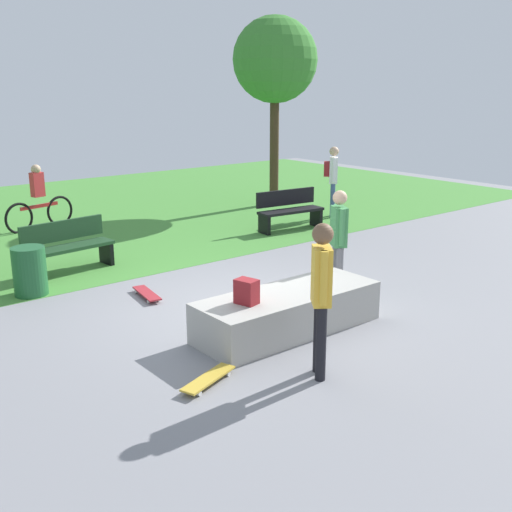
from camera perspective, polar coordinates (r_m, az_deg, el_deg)
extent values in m
plane|color=gray|center=(9.45, -1.66, -4.73)|extent=(28.00, 28.00, 0.00)
cube|color=#478C38|center=(16.44, -19.14, 3.19)|extent=(26.60, 11.73, 0.01)
cube|color=#A8A59E|center=(8.51, 2.96, -5.09)|extent=(2.65, 0.96, 0.56)
cube|color=maroon|center=(7.92, -0.87, -3.27)|extent=(0.26, 0.32, 0.32)
cylinder|color=black|center=(7.11, 5.97, -8.02)|extent=(0.12, 0.12, 0.88)
cylinder|color=black|center=(7.31, 5.74, -7.33)|extent=(0.12, 0.12, 0.88)
cube|color=gold|center=(6.94, 6.03, -1.82)|extent=(0.35, 0.38, 0.66)
cylinder|color=gold|center=(6.77, 6.23, -2.04)|extent=(0.09, 0.09, 0.61)
cylinder|color=gold|center=(7.09, 5.85, -1.21)|extent=(0.09, 0.09, 0.61)
sphere|color=brown|center=(6.81, 6.14, 2.02)|extent=(0.24, 0.24, 0.24)
cylinder|color=slate|center=(9.80, 7.63, -1.56)|extent=(0.12, 0.12, 0.83)
cylinder|color=slate|center=(10.01, 7.28, -1.20)|extent=(0.12, 0.12, 0.83)
cube|color=#3F8C4C|center=(9.72, 7.60, 2.70)|extent=(0.33, 0.38, 0.62)
cylinder|color=#3F8C4C|center=(9.56, 7.88, 2.62)|extent=(0.09, 0.09, 0.57)
cylinder|color=#3F8C4C|center=(9.88, 7.34, 3.06)|extent=(0.09, 0.09, 0.57)
sphere|color=tan|center=(9.63, 7.69, 5.32)|extent=(0.22, 0.22, 0.22)
cube|color=gold|center=(7.15, -4.38, -11.11)|extent=(0.82, 0.46, 0.02)
cylinder|color=silver|center=(7.41, -3.60, -10.42)|extent=(0.06, 0.05, 0.06)
cylinder|color=silver|center=(7.33, -2.56, -10.72)|extent=(0.06, 0.05, 0.06)
cylinder|color=silver|center=(7.01, -6.29, -12.09)|extent=(0.06, 0.05, 0.06)
cylinder|color=silver|center=(6.93, -5.21, -12.43)|extent=(0.06, 0.05, 0.06)
cube|color=#A5262D|center=(10.01, -9.97, -3.37)|extent=(0.32, 0.82, 0.02)
cylinder|color=silver|center=(10.25, -10.92, -3.20)|extent=(0.04, 0.06, 0.06)
cylinder|color=silver|center=(10.30, -10.08, -3.07)|extent=(0.04, 0.06, 0.06)
cylinder|color=silver|center=(9.75, -9.83, -4.13)|extent=(0.04, 0.06, 0.06)
cylinder|color=silver|center=(9.80, -8.95, -3.99)|extent=(0.04, 0.06, 0.06)
cube|color=#1E4223|center=(11.56, -16.70, 0.73)|extent=(1.64, 0.61, 0.06)
cube|color=#1E4223|center=(11.68, -17.33, 2.25)|extent=(1.60, 0.23, 0.36)
cube|color=black|center=(11.97, -13.54, 0.34)|extent=(0.12, 0.40, 0.45)
cube|color=black|center=(11.30, -19.87, -1.05)|extent=(0.12, 0.40, 0.45)
cube|color=black|center=(14.33, 3.23, 4.14)|extent=(1.64, 0.61, 0.06)
cube|color=black|center=(14.46, 2.74, 5.38)|extent=(1.60, 0.23, 0.36)
cube|color=black|center=(14.81, 5.53, 3.58)|extent=(0.12, 0.40, 0.45)
cube|color=black|center=(13.97, 0.77, 2.92)|extent=(0.12, 0.40, 0.45)
cylinder|color=#42301E|center=(17.36, 1.68, 9.99)|extent=(0.25, 0.25, 3.20)
sphere|color=#387F2D|center=(17.29, 1.74, 17.54)|extent=(2.26, 2.26, 2.26)
cylinder|color=#1E592D|center=(10.52, -20.02, -1.31)|extent=(0.52, 0.52, 0.78)
cylinder|color=#3F5184|center=(16.02, 7.02, 5.18)|extent=(0.12, 0.12, 0.86)
cylinder|color=#3F5184|center=(15.80, 7.02, 5.04)|extent=(0.12, 0.12, 0.86)
cube|color=white|center=(15.79, 7.11, 7.80)|extent=(0.37, 0.37, 0.65)
cylinder|color=white|center=(15.96, 7.12, 7.97)|extent=(0.09, 0.09, 0.59)
cylinder|color=white|center=(15.62, 7.12, 7.81)|extent=(0.09, 0.09, 0.59)
sphere|color=tan|center=(15.74, 7.17, 9.49)|extent=(0.23, 0.23, 0.23)
cube|color=maroon|center=(15.79, 6.53, 7.93)|extent=(0.30, 0.30, 0.36)
torus|color=black|center=(15.67, -17.52, 3.98)|extent=(0.71, 0.24, 0.72)
torus|color=black|center=(15.07, -20.88, 3.24)|extent=(0.71, 0.24, 0.72)
cube|color=#B22626|center=(15.32, -19.24, 4.35)|extent=(0.97, 0.29, 0.08)
cube|color=red|center=(15.24, -19.40, 6.19)|extent=(0.32, 0.24, 0.56)
sphere|color=tan|center=(15.20, -19.52, 7.49)|extent=(0.22, 0.22, 0.22)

